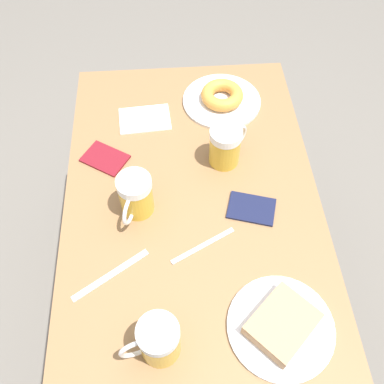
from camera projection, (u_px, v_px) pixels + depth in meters
The scene contains 12 objects.
ground_plane at pixel (192, 295), 1.80m from camera, with size 8.00×8.00×0.00m, color #666059.
table at pixel (192, 209), 1.24m from camera, with size 0.71×1.10×0.75m.
plate_with_cake at pixel (282, 325), 0.97m from camera, with size 0.25×0.25×0.05m.
plate_with_donut at pixel (222, 98), 1.39m from camera, with size 0.25×0.25×0.05m.
beer_mug_left at pixel (226, 145), 1.21m from camera, with size 0.12×0.11×0.12m.
beer_mug_center at pixel (135, 196), 1.11m from camera, with size 0.09×0.13×0.12m.
beer_mug_right at pixel (158, 340), 0.90m from camera, with size 0.13×0.09×0.12m.
napkin_folded at pixel (145, 119), 1.35m from camera, with size 0.17×0.12×0.00m.
fork at pixel (203, 246), 1.10m from camera, with size 0.17×0.10×0.00m.
knife at pixel (111, 275), 1.05m from camera, with size 0.19×0.13×0.00m.
passport_near_edge at pixel (251, 208), 1.16m from camera, with size 0.15×0.12×0.01m.
passport_far_edge at pixel (105, 158), 1.26m from camera, with size 0.15×0.14×0.01m.
Camera 1 is at (0.05, 0.66, 1.73)m, focal length 40.00 mm.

